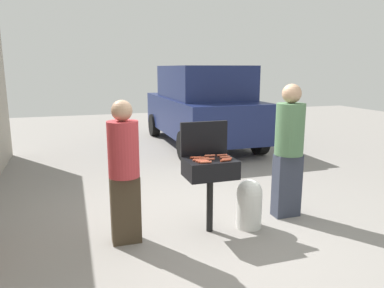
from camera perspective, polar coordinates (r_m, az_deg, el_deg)
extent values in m
plane|color=gray|center=(4.79, 2.70, -12.55)|extent=(24.00, 24.00, 0.00)
cylinder|color=black|center=(4.52, 2.78, -9.34)|extent=(0.08, 0.08, 0.69)
cube|color=black|center=(4.38, 2.84, -3.77)|extent=(0.60, 0.44, 0.22)
cube|color=black|center=(4.50, 1.88, 0.87)|extent=(0.60, 0.05, 0.42)
cylinder|color=#AD4228|center=(4.35, 1.13, -2.17)|extent=(0.13, 0.04, 0.03)
cylinder|color=#AD4228|center=(4.33, 1.87, -2.26)|extent=(0.13, 0.04, 0.03)
cylinder|color=#C6593D|center=(4.22, 1.43, -2.63)|extent=(0.13, 0.04, 0.03)
cylinder|color=#C6593D|center=(4.46, 2.76, -1.82)|extent=(0.13, 0.04, 0.03)
cylinder|color=#AD4228|center=(4.26, 5.25, -2.53)|extent=(0.13, 0.04, 0.03)
cylinder|color=#C6593D|center=(4.16, 2.16, -2.84)|extent=(0.13, 0.04, 0.03)
cylinder|color=#C6593D|center=(4.30, 2.67, -2.37)|extent=(0.13, 0.03, 0.03)
cylinder|color=#C6593D|center=(4.32, 5.42, -2.31)|extent=(0.13, 0.04, 0.03)
cylinder|color=#C6593D|center=(4.41, 5.12, -2.04)|extent=(0.13, 0.03, 0.03)
cylinder|color=#AD4228|center=(4.37, 0.54, -2.11)|extent=(0.13, 0.03, 0.03)
cylinder|color=#B74C33|center=(4.26, 0.99, -2.48)|extent=(0.13, 0.04, 0.03)
cylinder|color=#B74C33|center=(4.50, 4.72, -1.74)|extent=(0.13, 0.04, 0.03)
cylinder|color=#B74C33|center=(4.19, 1.77, -2.73)|extent=(0.13, 0.03, 0.03)
cylinder|color=silver|center=(4.72, 8.84, -10.02)|extent=(0.32, 0.32, 0.46)
sphere|color=silver|center=(4.64, 8.93, -7.38)|extent=(0.31, 0.31, 0.31)
cube|color=#3F3323|center=(4.29, -10.28, -10.01)|extent=(0.33, 0.18, 0.79)
cylinder|color=#B23338|center=(4.09, -10.64, -0.80)|extent=(0.34, 0.34, 0.62)
sphere|color=tan|center=(4.02, -10.87, 5.14)|extent=(0.23, 0.23, 0.23)
cube|color=#333847|center=(5.11, 14.51, -6.24)|extent=(0.35, 0.20, 0.85)
cylinder|color=#4C724C|center=(4.93, 14.97, 2.22)|extent=(0.37, 0.37, 0.67)
sphere|color=tan|center=(4.88, 15.26, 7.57)|extent=(0.25, 0.25, 0.25)
cube|color=navy|center=(9.56, 1.36, 4.55)|extent=(1.91, 4.40, 0.90)
cube|color=navy|center=(9.30, 1.80, 9.61)|extent=(1.76, 2.60, 0.80)
cylinder|color=black|center=(8.61, 10.48, 0.52)|extent=(0.22, 0.64, 0.64)
cylinder|color=black|center=(7.91, -1.08, -0.27)|extent=(0.22, 0.64, 0.64)
cylinder|color=black|center=(11.37, 3.04, 3.41)|extent=(0.22, 0.64, 0.64)
cylinder|color=black|center=(10.85, -5.90, 2.96)|extent=(0.22, 0.64, 0.64)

